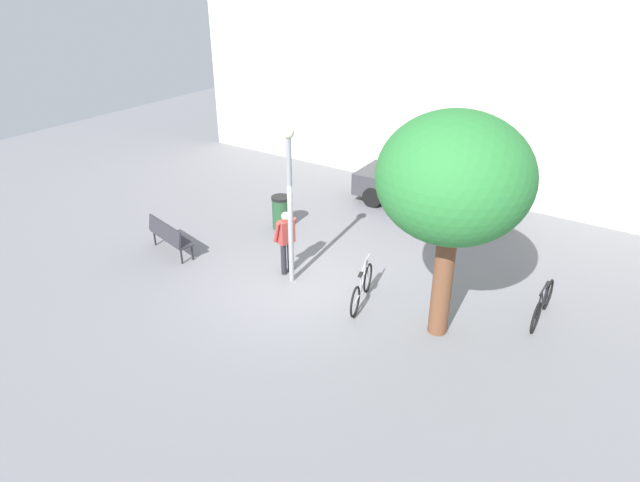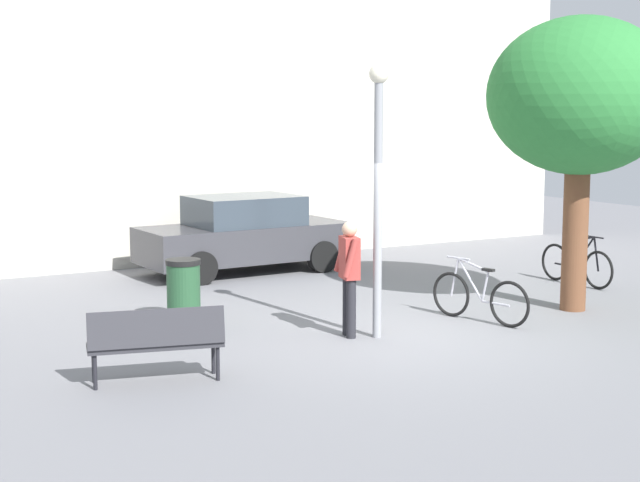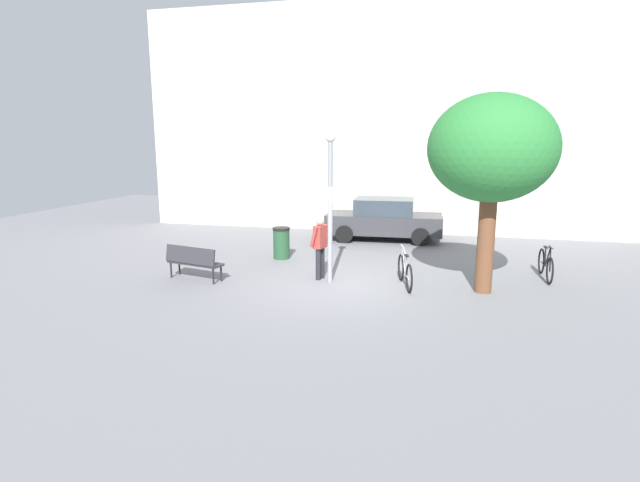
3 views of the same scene
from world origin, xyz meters
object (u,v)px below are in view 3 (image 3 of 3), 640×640
object	(u,v)px
lamppost	(198,244)
bicycle_orange	(389,323)
plaza_tree	(465,92)
bicycle_black	(513,327)
bicycle_red	(363,279)
person_by_lamppost	(197,322)
park_bench	(111,374)

from	to	relation	value
lamppost	bicycle_orange	xyz separation A→B (m)	(3.24, 0.05, -1.65)
plaza_tree	bicycle_black	xyz separation A→B (m)	(-0.02, -1.79, -3.70)
bicycle_red	lamppost	bearing A→B (deg)	-145.81
person_by_lamppost	bicycle_black	distance (m)	5.26
park_bench	bicycle_red	bearing A→B (deg)	32.68
person_by_lamppost	bicycle_red	world-z (taller)	person_by_lamppost
park_bench	bicycle_red	xyz separation A→B (m)	(5.66, 3.63, -0.16)
person_by_lamppost	park_bench	distance (m)	1.47
lamppost	plaza_tree	xyz separation A→B (m)	(5.05, 0.85, 2.04)
person_by_lamppost	plaza_tree	size ratio (longest dim) A/B	0.31
plaza_tree	bicycle_red	world-z (taller)	plaza_tree
person_by_lamppost	plaza_tree	xyz separation A→B (m)	(5.22, 1.22, 3.12)
bicycle_orange	bicycle_black	size ratio (longest dim) A/B	1.00
lamppost	plaza_tree	bearing A→B (deg)	9.59
lamppost	park_bench	distance (m)	2.27
lamppost	bicycle_orange	bearing A→B (deg)	0.88
person_by_lamppost	bicycle_red	bearing A→B (deg)	36.42
park_bench	bicycle_red	size ratio (longest dim) A/B	0.93
park_bench	bicycle_orange	bearing A→B (deg)	10.26
plaza_tree	bicycle_orange	world-z (taller)	plaza_tree
lamppost	bicycle_orange	distance (m)	3.64
lamppost	park_bench	size ratio (longest dim) A/B	2.28
person_by_lamppost	bicycle_orange	world-z (taller)	person_by_lamppost
bicycle_orange	bicycle_red	distance (m)	2.92
person_by_lamppost	lamppost	bearing A→B (deg)	65.38
park_bench	plaza_tree	size ratio (longest dim) A/B	0.31
lamppost	plaza_tree	world-z (taller)	plaza_tree
person_by_lamppost	park_bench	size ratio (longest dim) A/B	1.00
lamppost	plaza_tree	size ratio (longest dim) A/B	0.70
plaza_tree	bicycle_red	xyz separation A→B (m)	(-0.90, 1.97, -3.70)
lamppost	plaza_tree	distance (m)	5.52
plaza_tree	person_by_lamppost	bearing A→B (deg)	-166.84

